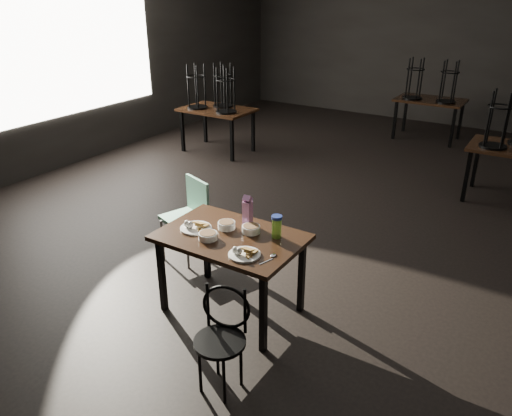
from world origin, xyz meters
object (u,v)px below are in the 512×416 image
Objects in this scene: bentwood_chair at (222,331)px; school_chair at (189,212)px; water_bottle at (277,226)px; juice_carton at (248,211)px; main_table at (231,244)px.

school_chair reaches higher than bentwood_chair.
school_chair is at bearing 162.59° from water_bottle.
school_chair is at bearing 160.45° from juice_carton.
water_bottle is at bearing -11.00° from juice_carton.
bentwood_chair is at bearing -59.20° from main_table.
water_bottle is (0.33, -0.06, -0.03)m from juice_carton.
juice_carton is 0.34m from water_bottle.
water_bottle is 0.25× the size of bentwood_chair.
water_bottle is 1.38m from school_chair.
juice_carton is 0.36× the size of bentwood_chair.
juice_carton is (0.01, 0.24, 0.21)m from main_table.
main_table is 1.11m from school_chair.
main_table is at bearing -152.56° from water_bottle.
juice_carton reaches higher than water_bottle.
main_table is 0.92m from bentwood_chair.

